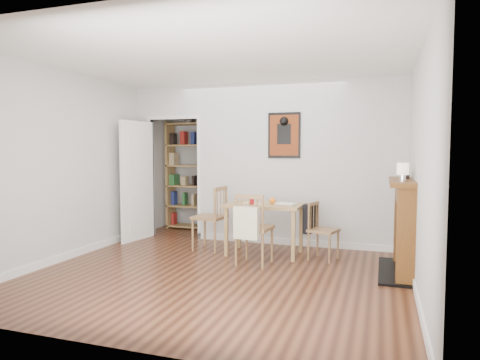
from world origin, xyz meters
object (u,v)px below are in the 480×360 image
(chair_left, at_px, (210,218))
(chair_right, at_px, (322,230))
(notebook, at_px, (286,203))
(orange_fruit, at_px, (273,201))
(dining_table, at_px, (264,210))
(ceramic_jar_a, at_px, (405,174))
(red_glass, at_px, (252,201))
(bookshelf, at_px, (189,176))
(chair_front, at_px, (254,228))
(fireplace, at_px, (405,224))
(mantel_lamp, at_px, (403,170))
(ceramic_jar_b, at_px, (405,174))

(chair_left, height_order, chair_right, chair_left)
(chair_left, height_order, notebook, chair_left)
(orange_fruit, bearing_deg, dining_table, -153.89)
(dining_table, relative_size, ceramic_jar_a, 8.67)
(dining_table, xyz_separation_m, chair_right, (0.84, -0.01, -0.24))
(red_glass, distance_m, orange_fruit, 0.32)
(dining_table, height_order, red_glass, red_glass)
(chair_right, xyz_separation_m, bookshelf, (-2.77, 1.58, 0.61))
(chair_right, xyz_separation_m, red_glass, (-1.00, -0.10, 0.38))
(chair_front, height_order, bookshelf, bookshelf)
(ceramic_jar_a, bearing_deg, chair_right, 166.94)
(bookshelf, bearing_deg, red_glass, -43.53)
(fireplace, distance_m, orange_fruit, 1.84)
(dining_table, bearing_deg, notebook, 14.69)
(fireplace, relative_size, ceramic_jar_a, 9.97)
(chair_left, relative_size, mantel_lamp, 4.60)
(orange_fruit, relative_size, mantel_lamp, 0.41)
(notebook, relative_size, ceramic_jar_b, 2.91)
(chair_left, distance_m, ceramic_jar_b, 2.85)
(fireplace, bearing_deg, chair_right, 160.56)
(mantel_lamp, distance_m, ceramic_jar_a, 0.48)
(ceramic_jar_a, bearing_deg, red_glass, 176.03)
(bookshelf, distance_m, fireplace, 4.31)
(chair_right, distance_m, orange_fruit, 0.82)
(chair_left, relative_size, bookshelf, 0.47)
(chair_right, height_order, bookshelf, bookshelf)
(bookshelf, relative_size, ceramic_jar_a, 16.45)
(notebook, bearing_deg, dining_table, -165.31)
(bookshelf, relative_size, ceramic_jar_b, 20.82)
(mantel_lamp, bearing_deg, ceramic_jar_a, 84.37)
(orange_fruit, bearing_deg, fireplace, -13.74)
(bookshelf, height_order, fireplace, bookshelf)
(chair_right, xyz_separation_m, chair_front, (-0.82, -0.56, 0.07))
(chair_right, relative_size, chair_front, 0.83)
(dining_table, distance_m, chair_right, 0.87)
(dining_table, relative_size, notebook, 3.77)
(orange_fruit, bearing_deg, chair_front, -98.55)
(red_glass, bearing_deg, notebook, 22.44)
(dining_table, height_order, ceramic_jar_a, ceramic_jar_a)
(bookshelf, xyz_separation_m, ceramic_jar_b, (3.82, -1.64, 0.19))
(chair_front, relative_size, red_glass, 10.07)
(fireplace, distance_m, red_glass, 2.07)
(chair_right, distance_m, ceramic_jar_a, 1.34)
(chair_front, bearing_deg, mantel_lamp, -4.81)
(chair_left, height_order, chair_front, chair_left)
(dining_table, distance_m, red_glass, 0.24)
(chair_front, height_order, fireplace, fireplace)
(bookshelf, xyz_separation_m, notebook, (2.24, -1.49, -0.27))
(chair_left, relative_size, fireplace, 0.78)
(orange_fruit, xyz_separation_m, ceramic_jar_a, (1.77, -0.31, 0.44))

